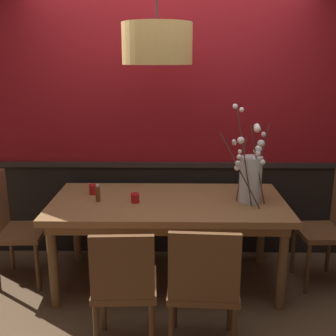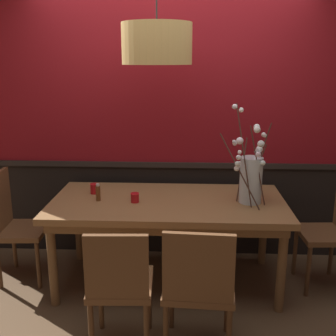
{
  "view_description": "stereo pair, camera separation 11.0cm",
  "coord_description": "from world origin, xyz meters",
  "px_view_note": "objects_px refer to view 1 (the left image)",
  "views": [
    {
      "loc": [
        0.05,
        -3.24,
        1.88
      ],
      "look_at": [
        0.0,
        0.0,
        1.03
      ],
      "focal_mm": 44.21,
      "sensor_mm": 36.0,
      "label": 1
    },
    {
      "loc": [
        0.16,
        -3.24,
        1.88
      ],
      "look_at": [
        0.0,
        0.0,
        1.03
      ],
      "focal_mm": 44.21,
      "sensor_mm": 36.0,
      "label": 2
    }
  ],
  "objects_px": {
    "chair_near_side_right": "(203,284)",
    "chair_head_east_end": "(331,223)",
    "chair_head_west_end": "(12,223)",
    "pendant_lamp": "(157,44)",
    "vase_with_blossoms": "(250,177)",
    "candle_holder_nearer_edge": "(93,189)",
    "chair_far_side_left": "(142,193)",
    "chair_far_side_right": "(195,194)",
    "dining_table": "(168,210)",
    "condiment_bottle": "(98,193)",
    "candle_holder_nearer_center": "(135,198)",
    "chair_near_side_left": "(124,284)"
  },
  "relations": [
    {
      "from": "dining_table",
      "to": "condiment_bottle",
      "type": "bearing_deg",
      "value": -175.82
    },
    {
      "from": "chair_far_side_right",
      "to": "pendant_lamp",
      "type": "relative_size",
      "value": 1.09
    },
    {
      "from": "chair_head_west_end",
      "to": "vase_with_blossoms",
      "type": "distance_m",
      "value": 2.04
    },
    {
      "from": "chair_near_side_left",
      "to": "condiment_bottle",
      "type": "distance_m",
      "value": 0.97
    },
    {
      "from": "chair_head_east_end",
      "to": "chair_near_side_left",
      "type": "distance_m",
      "value": 1.88
    },
    {
      "from": "chair_head_east_end",
      "to": "chair_head_west_end",
      "type": "height_order",
      "value": "chair_head_east_end"
    },
    {
      "from": "chair_head_east_end",
      "to": "chair_far_side_left",
      "type": "xyz_separation_m",
      "value": [
        -1.66,
        0.86,
        -0.02
      ]
    },
    {
      "from": "chair_far_side_left",
      "to": "candle_holder_nearer_center",
      "type": "distance_m",
      "value": 0.99
    },
    {
      "from": "chair_far_side_right",
      "to": "vase_with_blossoms",
      "type": "relative_size",
      "value": 1.08
    },
    {
      "from": "chair_near_side_left",
      "to": "candle_holder_nearer_edge",
      "type": "xyz_separation_m",
      "value": [
        -0.39,
        1.05,
        0.29
      ]
    },
    {
      "from": "chair_head_west_end",
      "to": "candle_holder_nearer_center",
      "type": "height_order",
      "value": "chair_head_west_end"
    },
    {
      "from": "dining_table",
      "to": "chair_head_west_end",
      "type": "relative_size",
      "value": 2.0
    },
    {
      "from": "chair_near_side_right",
      "to": "chair_far_side_left",
      "type": "relative_size",
      "value": 0.95
    },
    {
      "from": "chair_head_east_end",
      "to": "vase_with_blossoms",
      "type": "xyz_separation_m",
      "value": [
        -0.7,
        -0.04,
        0.41
      ]
    },
    {
      "from": "candle_holder_nearer_edge",
      "to": "chair_head_east_end",
      "type": "bearing_deg",
      "value": -3.37
    },
    {
      "from": "chair_near_side_right",
      "to": "chair_far_side_right",
      "type": "xyz_separation_m",
      "value": [
        0.04,
        1.81,
        -0.01
      ]
    },
    {
      "from": "chair_head_east_end",
      "to": "condiment_bottle",
      "type": "bearing_deg",
      "value": -178.09
    },
    {
      "from": "dining_table",
      "to": "vase_with_blossoms",
      "type": "relative_size",
      "value": 2.38
    },
    {
      "from": "chair_head_east_end",
      "to": "vase_with_blossoms",
      "type": "bearing_deg",
      "value": -176.46
    },
    {
      "from": "chair_near_side_right",
      "to": "chair_far_side_right",
      "type": "relative_size",
      "value": 1.03
    },
    {
      "from": "chair_head_east_end",
      "to": "chair_near_side_left",
      "type": "relative_size",
      "value": 1.1
    },
    {
      "from": "chair_head_east_end",
      "to": "candle_holder_nearer_center",
      "type": "relative_size",
      "value": 12.58
    },
    {
      "from": "candle_holder_nearer_center",
      "to": "condiment_bottle",
      "type": "xyz_separation_m",
      "value": [
        -0.31,
        0.02,
        0.03
      ]
    },
    {
      "from": "chair_near_side_right",
      "to": "vase_with_blossoms",
      "type": "height_order",
      "value": "vase_with_blossoms"
    },
    {
      "from": "chair_near_side_right",
      "to": "chair_head_west_end",
      "type": "relative_size",
      "value": 0.94
    },
    {
      "from": "vase_with_blossoms",
      "to": "candle_holder_nearer_edge",
      "type": "relative_size",
      "value": 8.97
    },
    {
      "from": "chair_near_side_right",
      "to": "condiment_bottle",
      "type": "xyz_separation_m",
      "value": [
        -0.81,
        0.86,
        0.31
      ]
    },
    {
      "from": "vase_with_blossoms",
      "to": "pendant_lamp",
      "type": "xyz_separation_m",
      "value": [
        -0.75,
        -0.04,
        1.03
      ]
    },
    {
      "from": "chair_head_east_end",
      "to": "candle_holder_nearer_edge",
      "type": "relative_size",
      "value": 10.87
    },
    {
      "from": "chair_far_side_right",
      "to": "candle_holder_nearer_center",
      "type": "xyz_separation_m",
      "value": [
        -0.54,
        -0.98,
        0.29
      ]
    },
    {
      "from": "chair_head_east_end",
      "to": "chair_far_side_right",
      "type": "height_order",
      "value": "chair_head_east_end"
    },
    {
      "from": "chair_head_west_end",
      "to": "pendant_lamp",
      "type": "distance_m",
      "value": 1.92
    },
    {
      "from": "dining_table",
      "to": "condiment_bottle",
      "type": "relative_size",
      "value": 13.3
    },
    {
      "from": "dining_table",
      "to": "chair_near_side_right",
      "type": "relative_size",
      "value": 2.13
    },
    {
      "from": "dining_table",
      "to": "condiment_bottle",
      "type": "height_order",
      "value": "condiment_bottle"
    },
    {
      "from": "candle_holder_nearer_center",
      "to": "candle_holder_nearer_edge",
      "type": "relative_size",
      "value": 0.86
    },
    {
      "from": "dining_table",
      "to": "chair_head_west_end",
      "type": "height_order",
      "value": "chair_head_west_end"
    },
    {
      "from": "condiment_bottle",
      "to": "chair_near_side_left",
      "type": "bearing_deg",
      "value": -70.31
    },
    {
      "from": "condiment_bottle",
      "to": "chair_head_east_end",
      "type": "bearing_deg",
      "value": 1.91
    },
    {
      "from": "chair_head_west_end",
      "to": "pendant_lamp",
      "type": "bearing_deg",
      "value": -3.48
    },
    {
      "from": "chair_near_side_right",
      "to": "candle_holder_nearer_edge",
      "type": "height_order",
      "value": "chair_near_side_right"
    },
    {
      "from": "chair_far_side_left",
      "to": "condiment_bottle",
      "type": "xyz_separation_m",
      "value": [
        -0.29,
        -0.93,
        0.29
      ]
    },
    {
      "from": "dining_table",
      "to": "chair_near_side_right",
      "type": "distance_m",
      "value": 0.95
    },
    {
      "from": "dining_table",
      "to": "pendant_lamp",
      "type": "height_order",
      "value": "pendant_lamp"
    },
    {
      "from": "candle_holder_nearer_edge",
      "to": "pendant_lamp",
      "type": "relative_size",
      "value": 0.11
    },
    {
      "from": "candle_holder_nearer_center",
      "to": "chair_near_side_left",
      "type": "bearing_deg",
      "value": -89.73
    },
    {
      "from": "chair_near_side_right",
      "to": "chair_head_east_end",
      "type": "bearing_deg",
      "value": 39.23
    },
    {
      "from": "dining_table",
      "to": "condiment_bottle",
      "type": "distance_m",
      "value": 0.59
    },
    {
      "from": "chair_near_side_right",
      "to": "condiment_bottle",
      "type": "bearing_deg",
      "value": 133.24
    },
    {
      "from": "candle_holder_nearer_center",
      "to": "pendant_lamp",
      "type": "xyz_separation_m",
      "value": [
        0.19,
        0.01,
        1.2
      ]
    }
  ]
}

